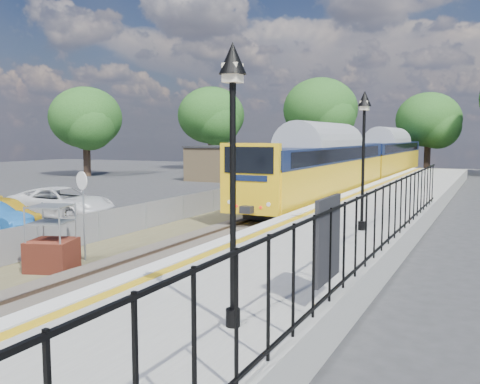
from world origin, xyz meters
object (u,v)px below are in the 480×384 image
Objects in this scene: victorian_lamp_south at (233,119)px; car_white at (62,203)px; train at (363,158)px; speed_sign at (83,200)px; victorian_lamp_north at (364,128)px; car_yellow at (5,213)px; brick_plinth at (52,240)px.

victorian_lamp_south reaches higher than car_white.
victorian_lamp_south is 0.11× the size of train.
car_white is (-9.96, -20.94, -1.58)m from train.
victorian_lamp_south is at bearing -17.62° from speed_sign.
car_yellow is at bearing -175.48° from victorian_lamp_north.
victorian_lamp_south is 18.29m from car_yellow.
car_white reaches higher than car_yellow.
brick_plinth is at bearing -106.22° from car_yellow.
victorian_lamp_north is 10.42m from brick_plinth.
train is at bearing -6.52° from car_yellow.
car_white is at bearing -115.44° from train.
brick_plinth is at bearing -139.34° from car_white.
brick_plinth is at bearing 153.75° from victorian_lamp_south.
car_yellow is at bearing -112.73° from train.
train is 20.18× the size of brick_plinth.
car_white is (-7.46, 6.67, -1.24)m from speed_sign.
victorian_lamp_south is 1.05× the size of car_yellow.
car_white is (-15.46, 11.99, -3.53)m from victorian_lamp_south.
brick_plinth reaches higher than car_yellow.
car_white is (-7.46, 8.04, -0.21)m from brick_plinth.
victorian_lamp_south is at bearing -26.25° from brick_plinth.
speed_sign is at bearing -95.17° from train.
speed_sign reaches higher than brick_plinth.
victorian_lamp_south is 9.52m from brick_plinth.
victorian_lamp_north is 2.27× the size of brick_plinth.
victorian_lamp_north is 23.61m from train.
victorian_lamp_south is 10.00m from victorian_lamp_north.
victorian_lamp_south is at bearing -80.52° from train.
victorian_lamp_north is 1.05× the size of car_yellow.
speed_sign is 8.48m from car_yellow.
victorian_lamp_north is at bearing -99.62° from car_white.
victorian_lamp_south is 2.27× the size of brick_plinth.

